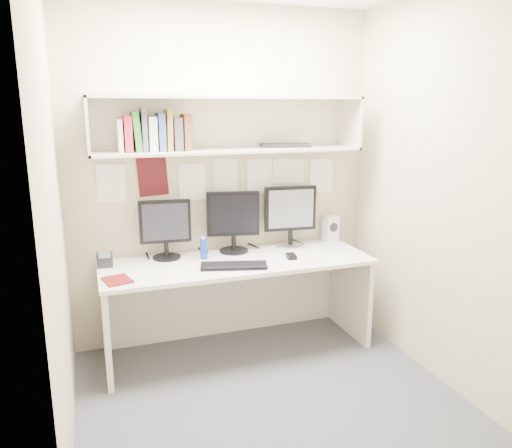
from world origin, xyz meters
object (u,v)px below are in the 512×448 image
object	(u,v)px
monitor_right	(290,214)
desk_phone	(105,260)
monitor_left	(165,227)
speaker	(330,228)
monitor_center	(233,219)
keyboard	(234,266)
desk	(237,305)
maroon_notebook	(117,280)

from	to	relation	value
monitor_right	desk_phone	world-z (taller)	monitor_right
desk_phone	monitor_right	bearing A→B (deg)	6.72
monitor_left	speaker	distance (m)	1.40
monitor_center	keyboard	bearing A→B (deg)	-95.24
desk	monitor_left	size ratio (longest dim) A/B	4.49
monitor_right	speaker	distance (m)	0.42
desk_phone	desk	bearing A→B (deg)	-5.11
monitor_right	desk_phone	size ratio (longest dim) A/B	3.77
monitor_center	desk_phone	xyz separation A→B (m)	(-0.98, -0.07, -0.21)
desk	speaker	bearing A→B (deg)	15.64
maroon_notebook	keyboard	bearing A→B (deg)	-12.27
monitor_center	monitor_left	bearing A→B (deg)	-169.02
monitor_left	maroon_notebook	xyz separation A→B (m)	(-0.39, -0.41, -0.24)
keyboard	monitor_right	bearing A→B (deg)	47.59
desk	monitor_left	bearing A→B (deg)	155.86
desk	monitor_center	size ratio (longest dim) A/B	4.17
speaker	desk	bearing A→B (deg)	-170.58
monitor_right	keyboard	distance (m)	0.75
monitor_center	speaker	world-z (taller)	monitor_center
monitor_right	maroon_notebook	size ratio (longest dim) A/B	2.46
keyboard	maroon_notebook	bearing A→B (deg)	-163.62
monitor_right	maroon_notebook	world-z (taller)	monitor_right
monitor_left	monitor_right	distance (m)	1.01
monitor_center	keyboard	world-z (taller)	monitor_center
monitor_right	monitor_center	bearing A→B (deg)	-174.69
monitor_center	desk_phone	bearing A→B (deg)	-165.11
monitor_center	speaker	distance (m)	0.88
monitor_center	desk_phone	size ratio (longest dim) A/B	3.65
desk	speaker	world-z (taller)	speaker
speaker	keyboard	bearing A→B (deg)	-163.11
maroon_notebook	monitor_left	bearing A→B (deg)	32.33
keyboard	desk_phone	size ratio (longest dim) A/B	3.58
maroon_notebook	desk	bearing A→B (deg)	-1.88
desk	speaker	size ratio (longest dim) A/B	9.07
monitor_left	desk_phone	bearing A→B (deg)	-166.04
keyboard	maroon_notebook	world-z (taller)	keyboard
keyboard	speaker	world-z (taller)	speaker
desk	desk_phone	world-z (taller)	desk_phone
desk	monitor_center	xyz separation A→B (m)	(0.04, 0.22, 0.62)
speaker	maroon_notebook	bearing A→B (deg)	-172.34
speaker	monitor_right	bearing A→B (deg)	178.91
monitor_right	desk_phone	bearing A→B (deg)	-172.07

